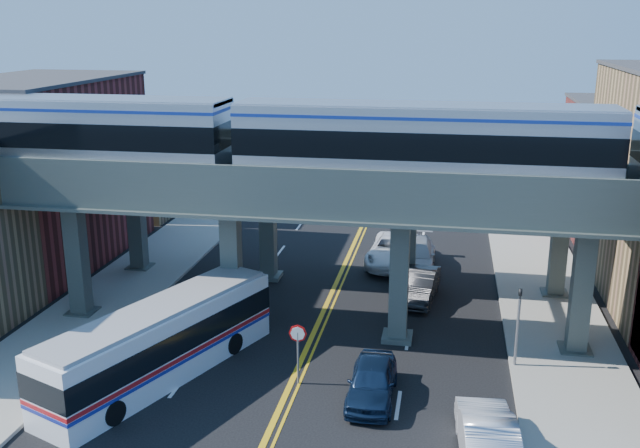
% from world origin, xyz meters
% --- Properties ---
extents(ground, '(120.00, 120.00, 0.00)m').
position_xyz_m(ground, '(0.00, 0.00, 0.00)').
color(ground, black).
rests_on(ground, ground).
extents(sidewalk_west, '(5.00, 70.00, 0.16)m').
position_xyz_m(sidewalk_west, '(-11.50, 10.00, 0.08)').
color(sidewalk_west, gray).
rests_on(sidewalk_west, ground).
extents(sidewalk_east, '(5.00, 70.00, 0.16)m').
position_xyz_m(sidewalk_east, '(11.50, 10.00, 0.08)').
color(sidewalk_east, gray).
rests_on(sidewalk_east, ground).
extents(building_west_b, '(8.00, 14.00, 11.00)m').
position_xyz_m(building_west_b, '(-18.50, 16.00, 5.50)').
color(building_west_b, maroon).
rests_on(building_west_b, ground).
extents(building_west_c, '(8.00, 10.00, 8.00)m').
position_xyz_m(building_west_c, '(-18.50, 29.00, 4.00)').
color(building_west_c, '#94774C').
rests_on(building_west_c, ground).
extents(building_east_c, '(8.00, 10.00, 9.00)m').
position_xyz_m(building_east_c, '(18.50, 29.00, 4.50)').
color(building_east_c, maroon).
rests_on(building_east_c, ground).
extents(elevated_viaduct_near, '(52.00, 3.60, 7.40)m').
position_xyz_m(elevated_viaduct_near, '(0.00, 8.00, 6.47)').
color(elevated_viaduct_near, '#424C48').
rests_on(elevated_viaduct_near, ground).
extents(elevated_viaduct_far, '(52.00, 3.60, 7.40)m').
position_xyz_m(elevated_viaduct_far, '(0.00, 15.00, 6.47)').
color(elevated_viaduct_far, '#424C48').
rests_on(elevated_viaduct_far, ground).
extents(transit_train, '(50.20, 3.15, 3.68)m').
position_xyz_m(transit_train, '(4.80, 8.00, 9.39)').
color(transit_train, black).
rests_on(transit_train, elevated_viaduct_near).
extents(stop_sign, '(0.76, 0.09, 2.63)m').
position_xyz_m(stop_sign, '(0.30, 3.00, 1.76)').
color(stop_sign, slate).
rests_on(stop_sign, ground).
extents(traffic_signal, '(0.15, 0.18, 4.10)m').
position_xyz_m(traffic_signal, '(9.20, 6.00, 2.30)').
color(traffic_signal, slate).
rests_on(traffic_signal, ground).
extents(transit_bus, '(6.79, 11.77, 3.00)m').
position_xyz_m(transit_bus, '(-5.45, 2.62, 1.54)').
color(transit_bus, white).
rests_on(transit_bus, ground).
extents(car_lane_a, '(1.82, 4.51, 1.53)m').
position_xyz_m(car_lane_a, '(3.42, 2.31, 0.77)').
color(car_lane_a, '#0F1E37').
rests_on(car_lane_a, ground).
extents(car_lane_b, '(2.23, 5.02, 1.60)m').
position_xyz_m(car_lane_b, '(4.75, 13.23, 0.80)').
color(car_lane_b, '#2A2A2C').
rests_on(car_lane_b, ground).
extents(car_lane_c, '(3.22, 6.30, 1.70)m').
position_xyz_m(car_lane_c, '(2.90, 18.85, 0.85)').
color(car_lane_c, white).
rests_on(car_lane_c, ground).
extents(car_lane_d, '(2.58, 6.16, 1.78)m').
position_xyz_m(car_lane_d, '(4.23, 17.89, 0.89)').
color(car_lane_d, '#AEAEB3').
rests_on(car_lane_d, ground).
extents(car_parked_curb, '(2.21, 5.33, 1.72)m').
position_xyz_m(car_parked_curb, '(7.72, -1.00, 0.86)').
color(car_parked_curb, silver).
rests_on(car_parked_curb, ground).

